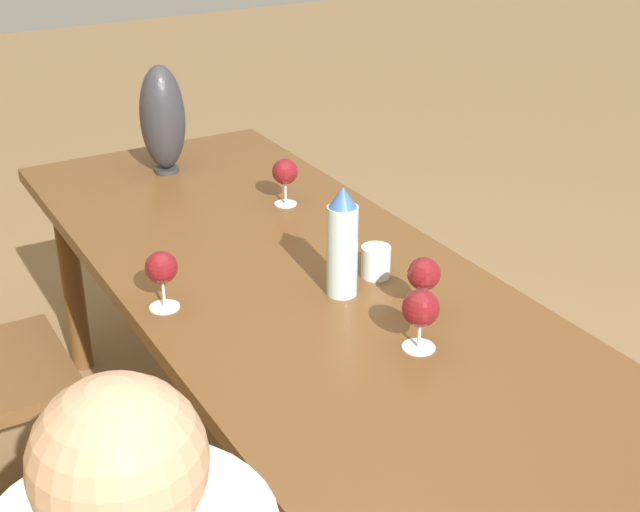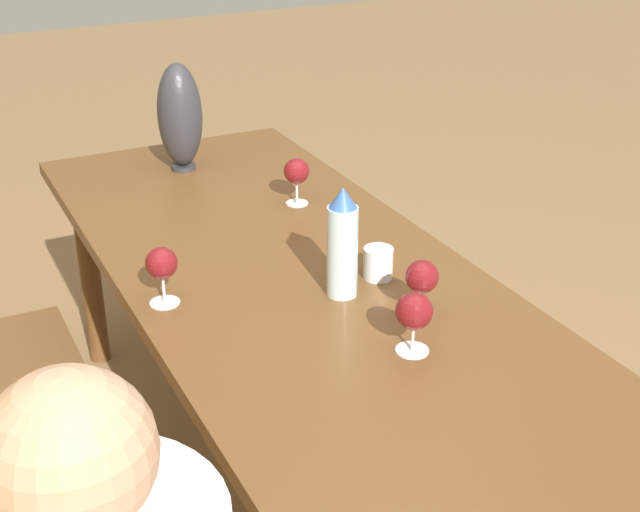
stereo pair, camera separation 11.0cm
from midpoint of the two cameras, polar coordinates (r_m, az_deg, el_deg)
name	(u,v)px [view 1 (the left image)]	position (r m, az deg, el deg)	size (l,w,h in m)	color
dining_table	(339,336)	(2.06, -0.29, -5.18)	(2.61, 0.83, 0.72)	brown
water_bottle	(342,243)	(2.04, -0.11, 0.81)	(0.07, 0.07, 0.27)	#ADCCD6
water_tumbler	(376,262)	(2.16, 2.14, -0.38)	(0.07, 0.07, 0.08)	silver
vase	(163,118)	(2.83, -11.16, 8.63)	(0.14, 0.14, 0.34)	#2D2D33
wine_glass_0	(421,310)	(1.84, 4.76, -3.46)	(0.08, 0.08, 0.14)	silver
wine_glass_1	(161,269)	(2.03, -11.65, -0.84)	(0.07, 0.07, 0.14)	silver
wine_glass_2	(424,275)	(1.98, 5.09, -1.24)	(0.08, 0.08, 0.14)	silver
wine_glass_3	(285,173)	(2.56, -3.49, 5.33)	(0.07, 0.07, 0.14)	silver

